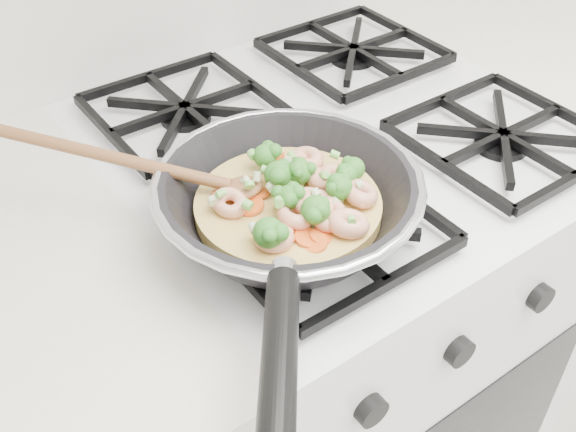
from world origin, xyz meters
TOP-DOWN VIEW (x-y plane):
  - stove at (0.00, 1.70)m, footprint 0.60×0.60m
  - skillet at (-0.18, 1.57)m, footprint 0.37×0.49m

SIDE VIEW (x-z plane):
  - stove at x=0.00m, z-range 0.00..0.92m
  - skillet at x=-0.18m, z-range 0.91..1.00m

